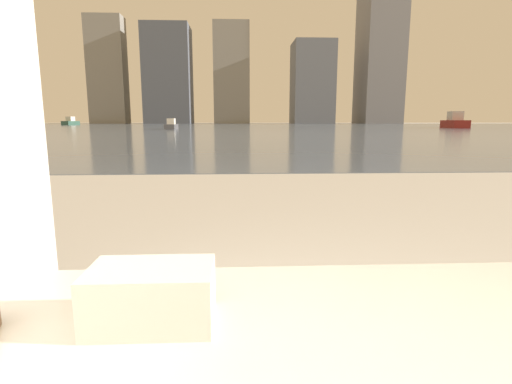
# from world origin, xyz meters

# --- Properties ---
(towel_stack) EXTENTS (0.25, 0.16, 0.12)m
(towel_stack) POSITION_xyz_m (-0.24, 0.83, 0.58)
(towel_stack) COLOR silver
(towel_stack) RESTS_ON bathtub
(harbor_water) EXTENTS (180.00, 110.00, 0.01)m
(harbor_water) POSITION_xyz_m (0.00, 62.00, 0.01)
(harbor_water) COLOR slate
(harbor_water) RESTS_ON ground_plane
(harbor_boat_1) EXTENTS (2.78, 5.55, 1.99)m
(harbor_boat_1) POSITION_xyz_m (26.44, 47.97, 0.71)
(harbor_boat_1) COLOR maroon
(harbor_boat_1) RESTS_ON harbor_water
(harbor_boat_2) EXTENTS (1.02, 2.98, 1.12)m
(harbor_boat_2) POSITION_xyz_m (-6.80, 42.24, 0.40)
(harbor_boat_2) COLOR #4C4C51
(harbor_boat_2) RESTS_ON harbor_water
(harbor_boat_3) EXTENTS (2.10, 4.59, 1.66)m
(harbor_boat_3) POSITION_xyz_m (-33.51, 83.39, 0.59)
(harbor_boat_3) COLOR #335647
(harbor_boat_3) RESTS_ON harbor_water
(skyline_tower_0) EXTENTS (10.01, 6.19, 29.21)m
(skyline_tower_0) POSITION_xyz_m (-36.10, 118.00, 14.61)
(skyline_tower_0) COLOR gray
(skyline_tower_0) RESTS_ON ground_plane
(skyline_tower_1) EXTENTS (12.72, 11.92, 26.85)m
(skyline_tower_1) POSITION_xyz_m (-19.22, 118.00, 13.42)
(skyline_tower_1) COLOR #4C515B
(skyline_tower_1) RESTS_ON ground_plane
(skyline_tower_2) EXTENTS (10.12, 6.10, 28.00)m
(skyline_tower_2) POSITION_xyz_m (-1.33, 118.00, 14.00)
(skyline_tower_2) COLOR gray
(skyline_tower_2) RESTS_ON ground_plane
(skyline_tower_3) EXTENTS (11.41, 12.24, 22.87)m
(skyline_tower_3) POSITION_xyz_m (21.88, 118.00, 11.43)
(skyline_tower_3) COLOR slate
(skyline_tower_3) RESTS_ON ground_plane
(skyline_tower_4) EXTENTS (10.84, 13.76, 55.54)m
(skyline_tower_4) POSITION_xyz_m (41.31, 118.00, 27.77)
(skyline_tower_4) COLOR slate
(skyline_tower_4) RESTS_ON ground_plane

